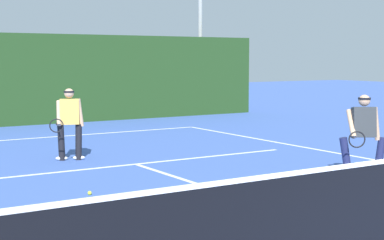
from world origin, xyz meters
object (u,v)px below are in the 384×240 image
(player_far, at_px, (69,121))
(light_pole, at_px, (200,15))
(player_near, at_px, (363,134))
(tennis_ball, at_px, (90,193))

(player_far, height_order, light_pole, light_pole)
(player_near, distance_m, player_far, 6.14)
(tennis_ball, bearing_deg, player_far, 74.11)
(player_near, bearing_deg, tennis_ball, 14.66)
(player_far, distance_m, tennis_ball, 3.63)
(tennis_ball, xyz_separation_m, light_pole, (9.98, 12.10, 3.95))
(player_far, xyz_separation_m, tennis_ball, (-0.97, -3.40, -0.82))
(player_near, height_order, player_far, player_far)
(tennis_ball, distance_m, light_pole, 16.18)
(light_pole, bearing_deg, player_near, -111.32)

